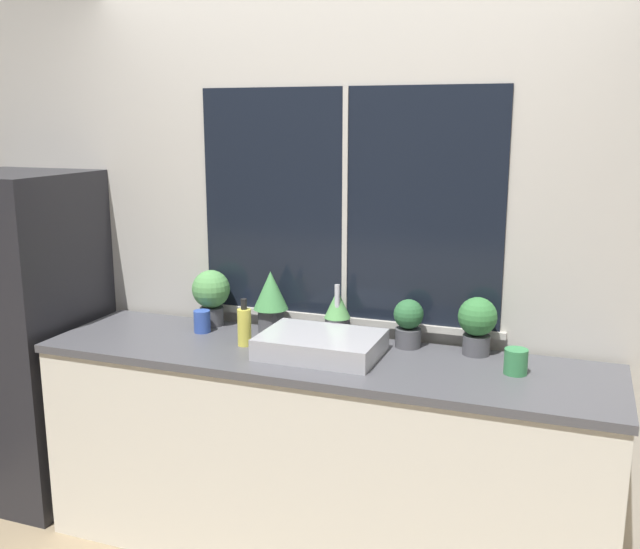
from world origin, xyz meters
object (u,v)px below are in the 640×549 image
(sink, at_px, (321,344))
(potted_plant_center, at_px, (337,314))
(potted_plant_left, at_px, (271,298))
(potted_plant_far_right, at_px, (477,322))
(mug_blue, at_px, (202,321))
(soap_bottle, at_px, (244,326))
(potted_plant_far_left, at_px, (211,293))
(refrigerator, at_px, (26,335))
(potted_plant_right, at_px, (408,322))
(mug_green, at_px, (516,362))

(sink, xyz_separation_m, potted_plant_center, (-0.01, 0.23, 0.07))
(sink, bearing_deg, potted_plant_left, 145.47)
(potted_plant_left, height_order, potted_plant_far_right, potted_plant_left)
(potted_plant_center, height_order, mug_blue, potted_plant_center)
(potted_plant_center, bearing_deg, soap_bottle, -146.57)
(potted_plant_left, bearing_deg, sink, -34.53)
(sink, xyz_separation_m, potted_plant_far_left, (-0.65, 0.23, 0.11))
(sink, bearing_deg, potted_plant_center, 92.19)
(potted_plant_left, height_order, mug_blue, potted_plant_left)
(sink, bearing_deg, potted_plant_far_right, 20.48)
(mug_blue, bearing_deg, potted_plant_far_right, 5.46)
(potted_plant_far_right, xyz_separation_m, soap_bottle, (-0.98, -0.23, -0.05))
(refrigerator, xyz_separation_m, potted_plant_right, (1.95, 0.19, 0.21))
(refrigerator, bearing_deg, potted_plant_center, 6.82)
(sink, distance_m, mug_green, 0.80)
(potted_plant_far_left, distance_m, potted_plant_center, 0.64)
(refrigerator, xyz_separation_m, potted_plant_far_right, (2.25, 0.19, 0.24))
(potted_plant_center, distance_m, potted_plant_far_right, 0.63)
(sink, relative_size, mug_blue, 4.82)
(sink, xyz_separation_m, mug_green, (0.80, 0.04, 0.00))
(refrigerator, distance_m, mug_blue, 1.00)
(potted_plant_far_left, relative_size, potted_plant_right, 1.27)
(potted_plant_far_right, xyz_separation_m, mug_blue, (-1.26, -0.12, -0.09))
(potted_plant_right, distance_m, soap_bottle, 0.72)
(refrigerator, height_order, potted_plant_far_left, refrigerator)
(mug_blue, bearing_deg, potted_plant_right, 7.13)
(soap_bottle, distance_m, mug_green, 1.16)
(potted_plant_far_left, distance_m, soap_bottle, 0.38)
(potted_plant_left, distance_m, mug_blue, 0.34)
(potted_plant_left, distance_m, mug_green, 1.16)
(potted_plant_left, bearing_deg, potted_plant_right, 0.00)
(potted_plant_far_right, bearing_deg, potted_plant_center, 180.00)
(potted_plant_center, distance_m, mug_green, 0.83)
(potted_plant_right, bearing_deg, soap_bottle, -161.22)
(refrigerator, distance_m, mug_green, 2.43)
(sink, bearing_deg, mug_blue, 170.10)
(potted_plant_center, bearing_deg, potted_plant_far_left, 180.00)
(potted_plant_left, bearing_deg, potted_plant_far_left, 180.00)
(potted_plant_left, relative_size, mug_blue, 2.79)
(potted_plant_right, height_order, potted_plant_far_right, potted_plant_far_right)
(potted_plant_right, bearing_deg, mug_blue, -172.87)
(potted_plant_far_left, height_order, mug_blue, potted_plant_far_left)
(soap_bottle, height_order, mug_blue, soap_bottle)
(soap_bottle, relative_size, mug_green, 2.10)
(potted_plant_far_right, distance_m, mug_blue, 1.27)
(potted_plant_left, xyz_separation_m, potted_plant_right, (0.66, 0.00, -0.05))
(soap_bottle, bearing_deg, sink, 0.18)
(soap_bottle, xyz_separation_m, mug_blue, (-0.28, 0.11, -0.04))
(soap_bottle, bearing_deg, potted_plant_far_left, 141.34)
(mug_blue, bearing_deg, potted_plant_center, 10.81)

